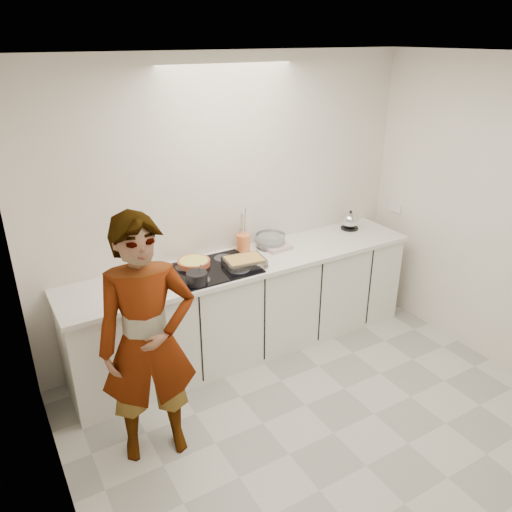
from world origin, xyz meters
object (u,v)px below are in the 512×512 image
mixing_bowl (271,241)px  cook (148,342)px  tart_dish (194,262)px  kettle (350,221)px  hob (212,269)px  saucepan (197,278)px  utensil_crock (243,243)px  baking_dish (244,261)px

mixing_bowl → cook: cook is taller
tart_dish → kettle: 1.72m
hob → cook: (-0.81, -0.71, -0.04)m
hob → mixing_bowl: (0.68, 0.17, 0.05)m
tart_dish → mixing_bowl: bearing=2.5°
saucepan → cook: 0.80m
utensil_crock → mixing_bowl: bearing=-11.1°
hob → utensil_crock: 0.48m
hob → cook: 1.08m
mixing_bowl → utensil_crock: (-0.26, 0.05, 0.02)m
kettle → utensil_crock: bearing=176.8°
baking_dish → hob: bearing=162.9°
hob → mixing_bowl: bearing=14.3°
hob → saucepan: bearing=-140.1°
mixing_bowl → cook: bearing=-149.4°
hob → tart_dish: 0.18m
baking_dish → cook: cook is taller
utensil_crock → cook: (-1.24, -0.94, -0.11)m
baking_dish → mixing_bowl: mixing_bowl is taller
hob → baking_dish: baking_dish is taller
kettle → cook: bearing=-160.3°
baking_dish → utensil_crock: bearing=62.2°
hob → kettle: bearing=5.6°
saucepan → baking_dish: (0.48, 0.10, -0.01)m
hob → saucepan: (-0.22, -0.18, 0.05)m
baking_dish → saucepan: bearing=-167.9°
utensil_crock → cook: size_ratio=0.09×
tart_dish → saucepan: (-0.11, -0.32, 0.02)m
kettle → cook: 2.58m
baking_dish → mixing_bowl: size_ratio=1.20×
hob → baking_dish: bearing=-17.1°
baking_dish → cook: (-1.07, -0.63, -0.08)m
kettle → utensil_crock: 1.19m
tart_dish → baking_dish: size_ratio=0.83×
utensil_crock → baking_dish: bearing=-117.8°
hob → tart_dish: tart_dish is taller
baking_dish → utensil_crock: utensil_crock is taller
saucepan → kettle: size_ratio=1.04×
cook → baking_dish: bearing=42.7°
tart_dish → saucepan: bearing=-109.6°
tart_dish → utensil_crock: utensil_crock is taller
baking_dish → mixing_bowl: 0.49m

